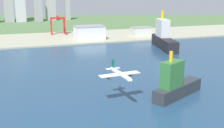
{
  "coord_description": "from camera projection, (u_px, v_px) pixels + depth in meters",
  "views": [
    {
      "loc": [
        -80.26,
        -23.65,
        86.29
      ],
      "look_at": [
        -18.05,
        164.81,
        34.44
      ],
      "focal_mm": 45.89,
      "sensor_mm": 36.0,
      "label": 1
    }
  ],
  "objects": [
    {
      "name": "distant_skyline",
      "position": [
        17.0,
        1.0,
        772.45
      ],
      "size": [
        261.45,
        45.74,
        159.83
      ],
      "color": "#B1B8B4",
      "rests_on": "ground"
    },
    {
      "name": "water_bay",
      "position": [
        106.0,
        78.0,
        288.37
      ],
      "size": [
        840.0,
        360.0,
        0.15
      ],
      "primitive_type": "cube",
      "color": "navy",
      "rests_on": "ground"
    },
    {
      "name": "warehouse_annex",
      "position": [
        141.0,
        31.0,
        536.43
      ],
      "size": [
        36.97,
        24.4,
        15.78
      ],
      "color": "silver",
      "rests_on": "industrial_pier"
    },
    {
      "name": "port_crane_red",
      "position": [
        58.0,
        21.0,
        541.12
      ],
      "size": [
        27.31,
        44.29,
        35.52
      ],
      "color": "red",
      "rests_on": "industrial_pier"
    },
    {
      "name": "warehouse_main",
      "position": [
        89.0,
        32.0,
        495.31
      ],
      "size": [
        50.12,
        36.67,
        23.16
      ],
      "color": "white",
      "rests_on": "industrial_pier"
    },
    {
      "name": "ground_plane",
      "position": [
        91.0,
        64.0,
        343.51
      ],
      "size": [
        2400.0,
        2400.0,
        0.0
      ],
      "primitive_type": "plane",
      "color": "#527445"
    },
    {
      "name": "industrial_pier",
      "position": [
        65.0,
        38.0,
        517.76
      ],
      "size": [
        840.0,
        140.0,
        2.5
      ],
      "primitive_type": "cube",
      "color": "#A8A78D",
      "rests_on": "ground"
    },
    {
      "name": "cargo_ship",
      "position": [
        164.0,
        38.0,
        430.69
      ],
      "size": [
        31.56,
        86.37,
        55.75
      ],
      "color": "black",
      "rests_on": "water_bay"
    },
    {
      "name": "airplane_landing",
      "position": [
        121.0,
        74.0,
        218.14
      ],
      "size": [
        33.41,
        36.29,
        12.04
      ],
      "color": "white"
    },
    {
      "name": "container_barge",
      "position": [
        176.0,
        84.0,
        232.83
      ],
      "size": [
        54.93,
        35.53,
        40.1
      ],
      "color": "#2D3338",
      "rests_on": "water_bay"
    }
  ]
}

